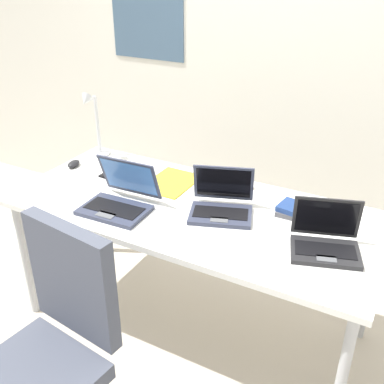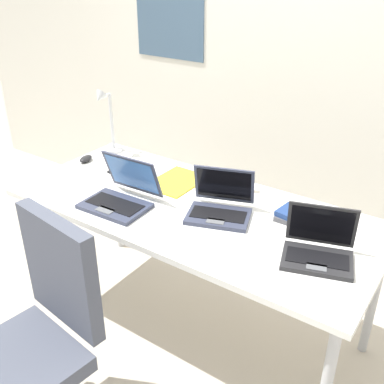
% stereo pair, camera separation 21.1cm
% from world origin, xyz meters
% --- Properties ---
extents(ground_plane, '(12.00, 12.00, 0.00)m').
position_xyz_m(ground_plane, '(0.00, 0.00, 0.00)').
color(ground_plane, '#B7AD9E').
extents(wall_back, '(6.00, 0.13, 2.60)m').
position_xyz_m(wall_back, '(-0.00, 1.10, 1.30)').
color(wall_back, silver).
rests_on(wall_back, ground_plane).
extents(desk, '(1.80, 0.80, 0.74)m').
position_xyz_m(desk, '(0.00, 0.00, 0.68)').
color(desk, white).
rests_on(desk, ground_plane).
extents(desk_lamp, '(0.12, 0.18, 0.40)m').
position_xyz_m(desk_lamp, '(-0.80, 0.28, 0.94)').
color(desk_lamp, silver).
rests_on(desk_lamp, desk).
extents(laptop_front_left, '(0.35, 0.33, 0.21)m').
position_xyz_m(laptop_front_left, '(0.15, 0.01, 0.78)').
color(laptop_front_left, '#33384C').
rests_on(laptop_front_left, desk).
extents(laptop_back_right, '(0.33, 0.30, 0.23)m').
position_xyz_m(laptop_back_right, '(-0.30, -0.18, 0.79)').
color(laptop_back_right, '#33384C').
rests_on(laptop_back_right, desk).
extents(laptop_near_mouse, '(0.33, 0.29, 0.21)m').
position_xyz_m(laptop_near_mouse, '(0.65, -0.06, 0.78)').
color(laptop_near_mouse, '#232326').
rests_on(laptop_near_mouse, desk).
extents(computer_mouse, '(0.08, 0.11, 0.03)m').
position_xyz_m(computer_mouse, '(-0.82, 0.09, 0.76)').
color(computer_mouse, black).
rests_on(computer_mouse, desk).
extents(cell_phone, '(0.07, 0.14, 0.01)m').
position_xyz_m(cell_phone, '(-0.57, 0.11, 0.74)').
color(cell_phone, black).
rests_on(cell_phone, desk).
extents(pill_bottle, '(0.04, 0.04, 0.08)m').
position_xyz_m(pill_bottle, '(0.15, 0.30, 0.78)').
color(pill_bottle, gold).
rests_on(pill_bottle, desk).
extents(book_stack, '(0.18, 0.15, 0.05)m').
position_xyz_m(book_stack, '(0.46, 0.16, 0.76)').
color(book_stack, '#4C4C51').
rests_on(book_stack, desk).
extents(paper_folder_near_lamp, '(0.23, 0.31, 0.01)m').
position_xyz_m(paper_folder_near_lamp, '(-0.22, 0.17, 0.74)').
color(paper_folder_near_lamp, gold).
rests_on(paper_folder_near_lamp, desk).
extents(office_chair, '(0.52, 0.56, 0.97)m').
position_xyz_m(office_chair, '(-0.16, -0.86, 0.40)').
color(office_chair, black).
rests_on(office_chair, ground_plane).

